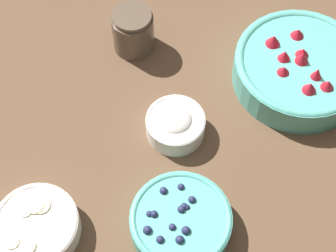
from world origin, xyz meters
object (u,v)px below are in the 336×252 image
(bowl_strawberries, at_px, (300,68))
(bowl_blueberries, at_px, (181,221))
(jar_chocolate, at_px, (133,32))
(bowl_cream, at_px, (175,125))
(bowl_bananas, at_px, (37,225))

(bowl_strawberries, bearing_deg, bowl_blueberries, 163.35)
(jar_chocolate, bearing_deg, bowl_cream, -138.04)
(bowl_cream, bearing_deg, jar_chocolate, 41.96)
(bowl_cream, bearing_deg, bowl_strawberries, -42.69)
(bowl_bananas, bearing_deg, bowl_cream, -29.88)
(jar_chocolate, bearing_deg, bowl_blueberries, -146.65)
(bowl_blueberries, height_order, jar_chocolate, jar_chocolate)
(bowl_blueberries, bearing_deg, bowl_strawberries, -16.65)
(bowl_strawberries, height_order, bowl_blueberries, bowl_strawberries)
(bowl_cream, height_order, jar_chocolate, jar_chocolate)
(bowl_bananas, relative_size, jar_chocolate, 1.55)
(bowl_strawberries, xyz_separation_m, jar_chocolate, (-0.03, 0.34, 0.00))
(bowl_strawberries, xyz_separation_m, bowl_blueberries, (-0.37, 0.11, -0.01))
(bowl_strawberries, relative_size, jar_chocolate, 2.77)
(bowl_strawberries, height_order, jar_chocolate, jar_chocolate)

